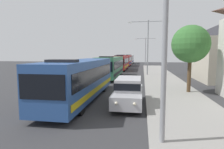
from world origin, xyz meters
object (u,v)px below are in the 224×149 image
bus_fourth_in_line (126,60)px  white_suv (129,91)px  streetlamp_far (145,49)px  bus_lead (82,78)px  bus_middle (121,62)px  bus_rear (129,59)px  streetlamp_near (166,2)px  bus_second_in_line (111,66)px  box_truck_oncoming (120,59)px  roadside_tree (191,44)px  streetlamp_mid (148,42)px

bus_fourth_in_line → white_suv: size_ratio=2.30×
streetlamp_far → bus_lead: bearing=-97.5°
bus_middle → bus_fourth_in_line: 13.35m
bus_rear → bus_fourth_in_line: bearing=-90.0°
bus_fourth_in_line → streetlamp_far: size_ratio=1.50×
bus_lead → white_suv: (3.70, -1.14, -0.66)m
white_suv → streetlamp_near: streetlamp_near is taller
bus_second_in_line → bus_rear: same height
bus_rear → streetlamp_far: 14.47m
bus_middle → box_truck_oncoming: bus_middle is taller
streetlamp_near → roadside_tree: (3.32, 10.38, -1.04)m
box_truck_oncoming → bus_fourth_in_line: bearing=-77.4°
bus_lead → bus_fourth_in_line: size_ratio=1.01×
bus_lead → roadside_tree: roadside_tree is taller
white_suv → streetlamp_near: bearing=-73.1°
bus_fourth_in_line → roadside_tree: size_ratio=2.00×
streetlamp_near → streetlamp_mid: (0.00, 24.00, 0.04)m
white_suv → roadside_tree: bearing=43.8°
bus_lead → streetlamp_mid: bearing=72.7°
streetlamp_mid → roadside_tree: 14.06m
bus_lead → streetlamp_mid: size_ratio=1.37×
white_suv → box_truck_oncoming: box_truck_oncoming is taller
bus_second_in_line → white_suv: 15.22m
bus_middle → bus_fourth_in_line: same height
bus_fourth_in_line → streetlamp_near: streetlamp_near is taller
streetlamp_far → bus_fourth_in_line: bearing=-170.0°
bus_second_in_line → bus_middle: 13.36m
bus_lead → bus_fourth_in_line: bearing=90.0°
bus_lead → bus_second_in_line: same height
bus_middle → bus_fourth_in_line: bearing=90.0°
bus_lead → white_suv: 3.92m
bus_second_in_line → roadside_tree: size_ratio=1.90×
bus_lead → bus_rear: (-0.00, 54.29, -0.00)m
streetlamp_far → roadside_tree: size_ratio=1.34×
bus_middle → white_suv: 28.36m
streetlamp_near → streetlamp_mid: 24.00m
bus_fourth_in_line → streetlamp_mid: (5.40, -23.05, 3.75)m
bus_rear → streetlamp_mid: (5.40, -37.01, 3.75)m
bus_lead → bus_middle: 26.97m
bus_fourth_in_line → box_truck_oncoming: bearing=102.6°
bus_lead → streetlamp_far: size_ratio=1.51×
bus_rear → box_truck_oncoming: bus_rear is taller
bus_fourth_in_line → streetlamp_near: bearing=-83.5°
bus_lead → roadside_tree: (8.71, 3.66, 2.67)m
bus_lead → bus_second_in_line: bearing=90.0°
bus_middle → streetlamp_far: size_ratio=1.43×
bus_lead → bus_rear: same height
bus_lead → bus_middle: size_ratio=1.06×
bus_rear → box_truck_oncoming: 3.39m
bus_lead → bus_fourth_in_line: 40.33m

